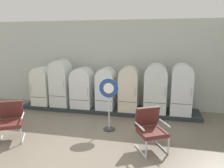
{
  "coord_description": "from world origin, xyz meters",
  "views": [
    {
      "loc": [
        1.64,
        -3.79,
        2.45
      ],
      "look_at": [
        0.21,
        2.75,
        1.02
      ],
      "focal_mm": 34.16,
      "sensor_mm": 36.0,
      "label": 1
    }
  ],
  "objects": [
    {
      "name": "refrigerator_1",
      "position": [
        -1.65,
        2.91,
        0.99
      ],
      "size": [
        0.63,
        0.67,
        1.61
      ],
      "color": "silver",
      "rests_on": "display_plinth"
    },
    {
      "name": "armchair_left",
      "position": [
        -1.85,
        0.49,
        0.52
      ],
      "size": [
        0.81,
        0.83,
        0.95
      ],
      "color": "silver",
      "rests_on": "ground"
    },
    {
      "name": "ground",
      "position": [
        0.0,
        0.0,
        -0.03
      ],
      "size": [
        12.0,
        10.0,
        0.05
      ],
      "primitive_type": "cube",
      "color": "#716759"
    },
    {
      "name": "back_wall",
      "position": [
        0.0,
        3.66,
        1.55
      ],
      "size": [
        11.76,
        0.12,
        3.08
      ],
      "color": "beige",
      "rests_on": "ground"
    },
    {
      "name": "armchair_right",
      "position": [
        1.53,
        0.73,
        0.52
      ],
      "size": [
        0.81,
        0.83,
        0.95
      ],
      "color": "silver",
      "rests_on": "ground"
    },
    {
      "name": "refrigerator_2",
      "position": [
        -0.86,
        2.91,
        0.85
      ],
      "size": [
        0.7,
        0.67,
        1.37
      ],
      "color": "white",
      "rests_on": "display_plinth"
    },
    {
      "name": "refrigerator_4",
      "position": [
        0.74,
        2.88,
        0.91
      ],
      "size": [
        0.61,
        0.61,
        1.46
      ],
      "color": "beige",
      "rests_on": "display_plinth"
    },
    {
      "name": "refrigerator_3",
      "position": [
        -0.04,
        2.92,
        0.87
      ],
      "size": [
        0.59,
        0.68,
        1.39
      ],
      "color": "white",
      "rests_on": "display_plinth"
    },
    {
      "name": "refrigerator_6",
      "position": [
        2.36,
        2.88,
        0.98
      ],
      "size": [
        0.63,
        0.61,
        1.59
      ],
      "color": "white",
      "rests_on": "display_plinth"
    },
    {
      "name": "refrigerator_5",
      "position": [
        1.59,
        2.89,
        0.96
      ],
      "size": [
        0.7,
        0.62,
        1.57
      ],
      "color": "silver",
      "rests_on": "display_plinth"
    },
    {
      "name": "display_plinth",
      "position": [
        0.0,
        3.02,
        0.07
      ],
      "size": [
        6.05,
        0.95,
        0.13
      ],
      "primitive_type": "cube",
      "color": "#252D2F",
      "rests_on": "ground"
    },
    {
      "name": "refrigerator_0",
      "position": [
        -2.37,
        2.9,
        0.84
      ],
      "size": [
        0.62,
        0.64,
        1.35
      ],
      "color": "white",
      "rests_on": "display_plinth"
    },
    {
      "name": "sign_stand",
      "position": [
        0.4,
        1.5,
        0.74
      ],
      "size": [
        0.51,
        0.32,
        1.43
      ],
      "color": "#2D2D30",
      "rests_on": "ground"
    }
  ]
}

